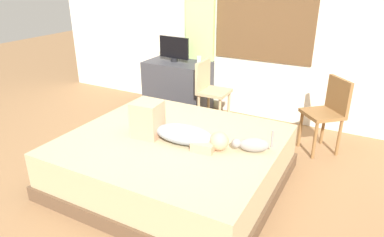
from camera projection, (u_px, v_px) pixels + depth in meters
ground_plane at (157, 186)px, 3.40m from camera, size 16.00×16.00×0.00m
back_wall_with_window at (246, 11)px, 4.65m from camera, size 6.40×0.14×2.90m
bed at (173, 161)px, 3.39m from camera, size 2.00×1.80×0.48m
person_lying at (174, 130)px, 3.21m from camera, size 0.94×0.32×0.34m
cat at (252, 145)px, 3.03m from camera, size 0.34×0.20×0.21m
desk at (178, 87)px, 5.11m from camera, size 0.90×0.56×0.74m
tv_monitor at (174, 49)px, 4.92m from camera, size 0.48×0.10×0.35m
cup at (199, 59)px, 4.94m from camera, size 0.06×0.06×0.08m
chair_by_desk at (209, 88)px, 4.62m from camera, size 0.38×0.38×0.86m
chair_spare at (328, 109)px, 3.90m from camera, size 0.54×0.54×0.86m
curtain_left at (200, 30)px, 4.94m from camera, size 0.44×0.06×2.33m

